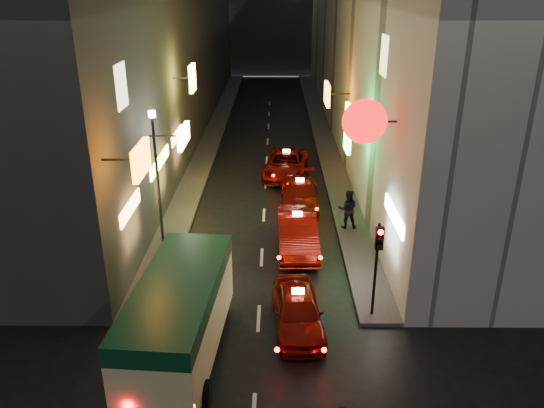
{
  "coord_description": "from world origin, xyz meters",
  "views": [
    {
      "loc": [
        0.57,
        -7.17,
        10.95
      ],
      "look_at": [
        0.44,
        13.0,
        2.49
      ],
      "focal_mm": 35.0,
      "sensor_mm": 36.0,
      "label": 1
    }
  ],
  "objects_px": {
    "lamp_post": "(157,176)",
    "traffic_light": "(378,251)",
    "taxi_near": "(298,308)",
    "minibus": "(179,310)"
  },
  "relations": [
    {
      "from": "minibus",
      "to": "lamp_post",
      "type": "xyz_separation_m",
      "value": [
        -1.87,
        6.62,
        1.96
      ]
    },
    {
      "from": "traffic_light",
      "to": "lamp_post",
      "type": "bearing_deg",
      "value": 151.09
    },
    {
      "from": "minibus",
      "to": "lamp_post",
      "type": "relative_size",
      "value": 1.07
    },
    {
      "from": "taxi_near",
      "to": "minibus",
      "type": "bearing_deg",
      "value": -156.36
    },
    {
      "from": "lamp_post",
      "to": "traffic_light",
      "type": "bearing_deg",
      "value": -28.91
    },
    {
      "from": "minibus",
      "to": "taxi_near",
      "type": "relative_size",
      "value": 1.3
    },
    {
      "from": "minibus",
      "to": "lamp_post",
      "type": "height_order",
      "value": "lamp_post"
    },
    {
      "from": "minibus",
      "to": "lamp_post",
      "type": "bearing_deg",
      "value": 105.75
    },
    {
      "from": "minibus",
      "to": "taxi_near",
      "type": "height_order",
      "value": "minibus"
    },
    {
      "from": "taxi_near",
      "to": "traffic_light",
      "type": "height_order",
      "value": "traffic_light"
    }
  ]
}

